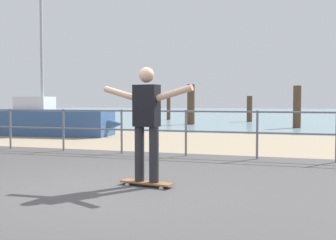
% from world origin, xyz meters
% --- Properties ---
extents(ground_plane, '(24.00, 10.00, 0.04)m').
position_xyz_m(ground_plane, '(0.00, -1.00, 0.00)').
color(ground_plane, '#474444').
rests_on(ground_plane, ground).
extents(beach_strip, '(24.00, 6.00, 0.04)m').
position_xyz_m(beach_strip, '(0.00, 7.00, 0.00)').
color(beach_strip, tan).
rests_on(beach_strip, ground).
extents(sea_surface, '(72.00, 50.00, 0.04)m').
position_xyz_m(sea_surface, '(0.00, 35.00, 0.00)').
color(sea_surface, '#75939E').
rests_on(sea_surface, ground).
extents(railing_fence, '(12.53, 0.05, 1.05)m').
position_xyz_m(railing_fence, '(-1.45, 3.60, 0.70)').
color(railing_fence, slate).
rests_on(railing_fence, ground).
extents(sailboat, '(5.03, 1.78, 5.80)m').
position_xyz_m(sailboat, '(-5.75, 7.42, 0.53)').
color(sailboat, '#335184').
rests_on(sailboat, ground).
extents(skateboard, '(0.82, 0.33, 0.08)m').
position_xyz_m(skateboard, '(0.39, 0.35, 0.07)').
color(skateboard, brown).
rests_on(skateboard, ground).
extents(skateboarder, '(1.44, 0.32, 1.65)m').
position_xyz_m(skateboarder, '(0.39, 0.35, 1.02)').
color(skateboarder, '#26262B').
rests_on(skateboarder, skateboard).
extents(groyne_post_0, '(0.25, 0.25, 1.76)m').
position_xyz_m(groyne_post_0, '(-5.36, 19.91, 0.88)').
color(groyne_post_0, '#513826').
rests_on(groyne_post_0, ground).
extents(groyne_post_1, '(0.39, 0.39, 2.11)m').
position_xyz_m(groyne_post_1, '(-2.73, 15.36, 1.05)').
color(groyne_post_1, '#513826').
rests_on(groyne_post_1, ground).
extents(groyne_post_2, '(0.32, 0.32, 1.54)m').
position_xyz_m(groyne_post_2, '(-0.09, 19.03, 0.77)').
color(groyne_post_2, '#513826').
rests_on(groyne_post_2, ground).
extents(groyne_post_3, '(0.35, 0.35, 1.94)m').
position_xyz_m(groyne_post_3, '(2.54, 14.17, 0.97)').
color(groyne_post_3, '#513826').
rests_on(groyne_post_3, ground).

